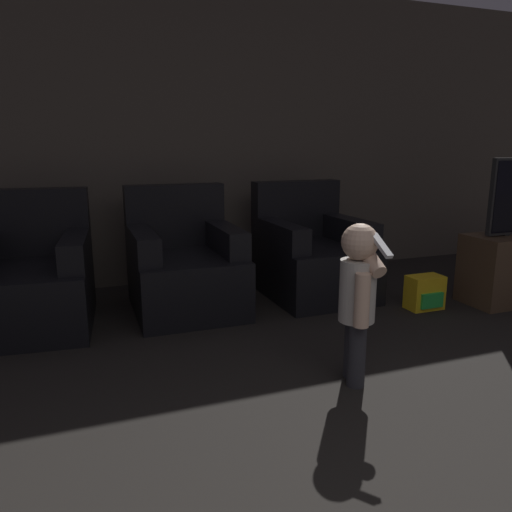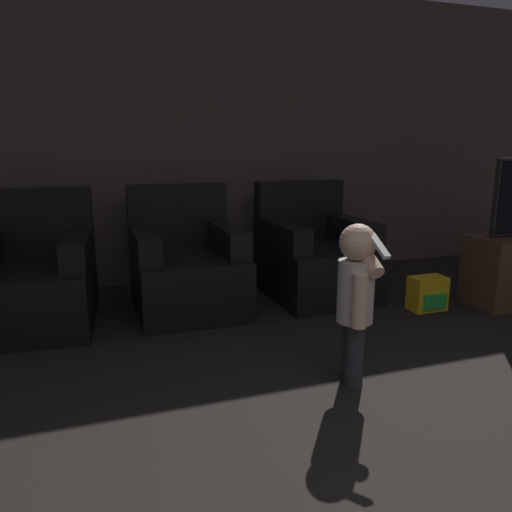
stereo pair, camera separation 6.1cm
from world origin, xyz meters
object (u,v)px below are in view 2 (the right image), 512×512
object	(u,v)px
armchair_middle	(187,267)
armchair_left	(34,280)
armchair_right	(314,257)
person_toddler	(356,292)
toy_backpack	(428,294)

from	to	relation	value
armchair_middle	armchair_left	bearing A→B (deg)	-179.61
armchair_right	person_toddler	world-z (taller)	armchair_right
armchair_left	armchair_middle	size ratio (longest dim) A/B	1.05
armchair_left	armchair_right	xyz separation A→B (m)	(2.15, 0.00, 0.00)
armchair_middle	armchair_right	xyz separation A→B (m)	(1.08, -0.00, 0.00)
armchair_right	person_toddler	bearing A→B (deg)	-109.48
armchair_middle	toy_backpack	xyz separation A→B (m)	(1.72, -0.65, -0.19)
armchair_left	armchair_right	world-z (taller)	same
person_toddler	armchair_middle	bearing A→B (deg)	-138.56
toy_backpack	armchair_right	bearing A→B (deg)	134.43
armchair_right	armchair_middle	bearing A→B (deg)	178.64
armchair_left	armchair_right	size ratio (longest dim) A/B	1.05
armchair_middle	toy_backpack	distance (m)	1.85
armchair_left	armchair_middle	bearing A→B (deg)	5.53
toy_backpack	armchair_middle	bearing A→B (deg)	159.14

